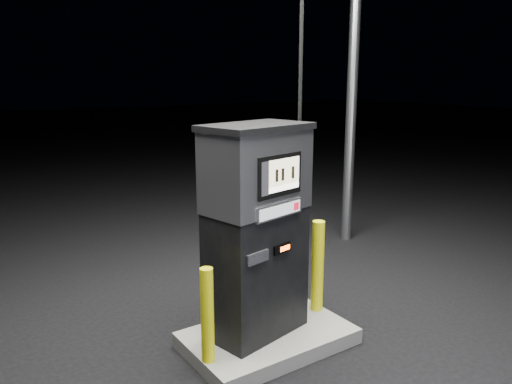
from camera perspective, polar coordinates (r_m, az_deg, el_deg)
ground at (r=5.18m, az=1.36°, el=-17.05°), size 80.00×80.00×0.00m
pump_island at (r=5.14m, az=1.36°, el=-16.32°), size 1.60×1.00×0.15m
fuel_dispenser at (r=4.71m, az=0.08°, el=-4.27°), size 1.17×0.80×4.21m
bollard_left at (r=4.45m, az=-5.58°, el=-13.86°), size 0.15×0.15×0.87m
bollard_right at (r=5.37m, az=7.05°, el=-8.40°), size 0.15×0.15×0.99m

